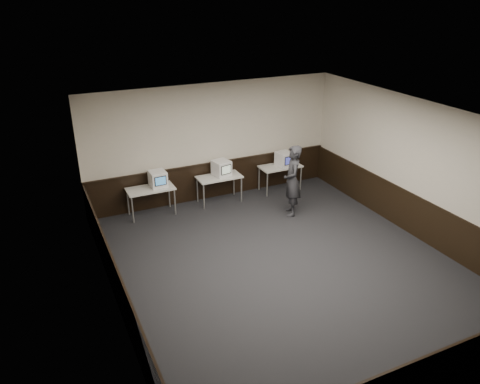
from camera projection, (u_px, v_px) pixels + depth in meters
name	position (u px, v px, depth m)	size (l,w,h in m)	color
floor	(285.00, 266.00, 9.96)	(8.00, 8.00, 0.00)	black
ceiling	(292.00, 120.00, 8.66)	(8.00, 8.00, 0.00)	white
back_wall	(213.00, 142.00, 12.62)	(7.00, 7.00, 0.00)	beige
front_wall	(446.00, 316.00, 6.00)	(7.00, 7.00, 0.00)	beige
left_wall	(110.00, 235.00, 7.96)	(8.00, 8.00, 0.00)	beige
right_wall	(421.00, 171.00, 10.66)	(8.00, 8.00, 0.00)	beige
wainscot_back	(214.00, 180.00, 13.05)	(6.98, 0.04, 1.00)	black
wainscot_front	(431.00, 380.00, 6.46)	(6.98, 0.04, 1.00)	black
wainscot_left	(118.00, 288.00, 8.41)	(0.04, 7.98, 1.00)	black
wainscot_right	(413.00, 214.00, 11.10)	(0.04, 7.98, 1.00)	black
wainscot_rail	(214.00, 163.00, 12.82)	(6.98, 0.06, 0.04)	black
desk_left	(151.00, 191.00, 11.93)	(1.20, 0.60, 0.75)	silver
desk_center	(219.00, 179.00, 12.66)	(1.20, 0.60, 0.75)	silver
desk_right	(280.00, 168.00, 13.40)	(1.20, 0.60, 0.75)	silver
emac_left	(158.00, 179.00, 11.93)	(0.43, 0.46, 0.41)	white
emac_center	(222.00, 168.00, 12.62)	(0.50, 0.52, 0.42)	white
emac_right	(284.00, 159.00, 13.29)	(0.47, 0.49, 0.41)	white
person	(292.00, 181.00, 11.88)	(0.68, 0.45, 1.86)	#27272D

